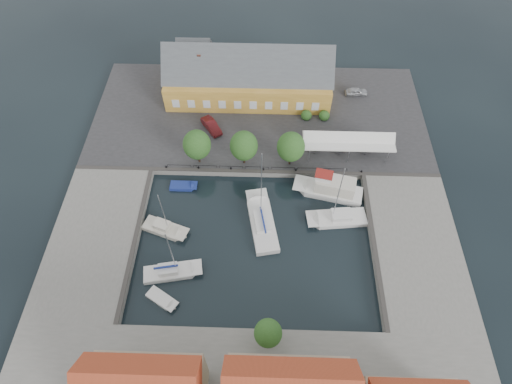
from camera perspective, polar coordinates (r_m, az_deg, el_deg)
ground at (r=60.50m, az=-0.17°, el=-5.42°), size 140.00×140.00×0.00m
north_quay at (r=74.67m, az=0.40°, el=10.07°), size 56.00×26.00×1.00m
west_quay at (r=63.41m, az=-20.64°, el=-5.87°), size 12.00×24.00×1.00m
east_quay at (r=62.62m, az=20.48°, el=-6.93°), size 12.00×24.00×1.00m
quay_edge_fittings at (r=62.21m, az=-0.02°, el=-1.17°), size 56.00×24.72×0.40m
warehouse at (r=76.23m, az=-1.49°, el=15.02°), size 28.56×14.00×9.55m
tent_canopy at (r=67.62m, az=12.25°, el=6.61°), size 14.00×4.00×2.83m
quay_trees at (r=63.88m, az=-1.64°, el=6.18°), size 18.20×4.20×6.30m
car_silver at (r=79.63m, az=13.23°, el=12.90°), size 4.06×1.90×1.35m
car_red at (r=71.56m, az=-5.97°, el=8.77°), size 4.01×4.81×1.55m
center_sailboat at (r=60.91m, az=0.82°, el=-4.14°), size 5.15×11.09×14.48m
trawler at (r=64.47m, az=9.94°, el=0.37°), size 10.70×5.23×5.00m
east_boat_a at (r=62.51m, az=10.86°, el=-3.53°), size 8.89×3.76×12.18m
west_boat_b at (r=61.83m, az=-12.08°, el=-4.86°), size 6.94×4.34×9.32m
west_boat_d at (r=58.34m, az=-11.21°, el=-10.45°), size 7.99×3.67×10.47m
launch_sw at (r=57.18m, az=-12.43°, el=-13.82°), size 4.51×3.64×0.98m
launch_nw at (r=65.90m, az=-9.69°, el=0.72°), size 4.22×1.69×0.88m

